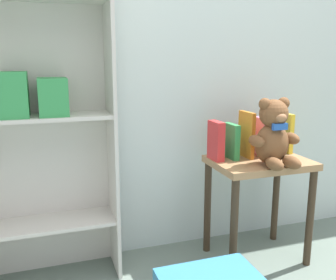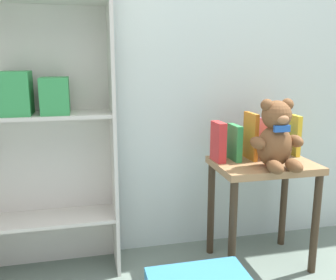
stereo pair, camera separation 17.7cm
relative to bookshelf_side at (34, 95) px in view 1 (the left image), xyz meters
name	(u,v)px [view 1 (the left image)]	position (x,y,z in m)	size (l,w,h in m)	color
wall_back	(203,35)	(0.93, 0.14, 0.30)	(4.80, 0.06, 2.50)	silver
bookshelf_side	(34,95)	(0.00, 0.00, 0.00)	(0.74, 0.26, 1.69)	beige
display_table	(259,179)	(1.14, -0.19, -0.48)	(0.52, 0.38, 0.58)	#9E754C
teddy_bear	(274,135)	(1.14, -0.30, -0.21)	(0.26, 0.24, 0.35)	brown
book_standing_red	(216,141)	(0.90, -0.12, -0.26)	(0.04, 0.12, 0.21)	red
book_standing_green	(231,141)	(1.00, -0.12, -0.27)	(0.03, 0.13, 0.19)	#33934C
book_standing_orange	(246,135)	(1.09, -0.12, -0.24)	(0.02, 0.14, 0.25)	orange
book_standing_pink	(260,137)	(1.18, -0.11, -0.26)	(0.04, 0.12, 0.22)	#D17093
book_standing_blue	(272,137)	(1.27, -0.09, -0.27)	(0.02, 0.12, 0.19)	#2D51B7
book_standing_yellow	(286,133)	(1.37, -0.09, -0.25)	(0.03, 0.11, 0.23)	gold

